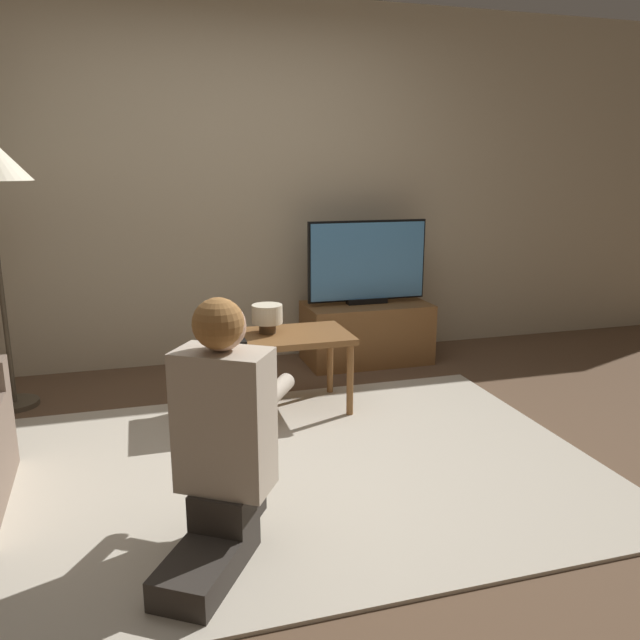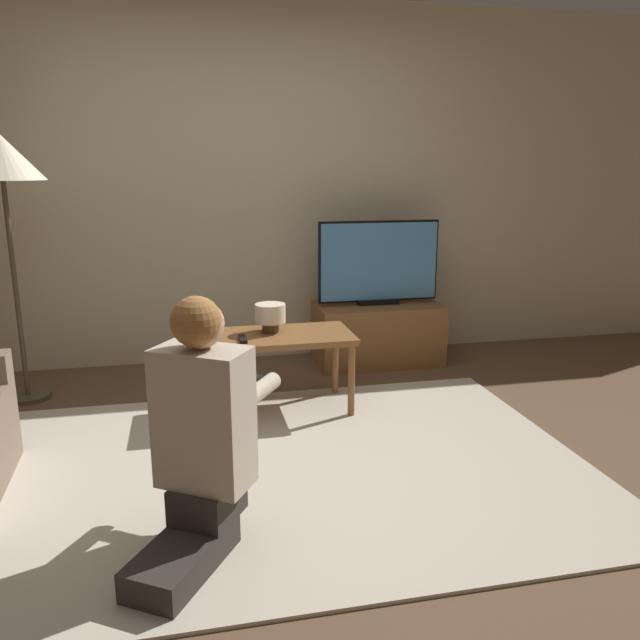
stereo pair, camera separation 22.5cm
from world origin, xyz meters
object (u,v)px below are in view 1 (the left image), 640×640
tv (367,262)px  table_lamp (267,316)px  coffee_table (279,344)px  person_kneeling (223,434)px

tv → table_lamp: (-0.91, -0.76, -0.18)m
coffee_table → table_lamp: bearing=136.5°
person_kneeling → table_lamp: (0.45, 1.39, 0.10)m
coffee_table → table_lamp: size_ratio=4.59×
person_kneeling → coffee_table: bearing=-78.6°
tv → table_lamp: size_ratio=5.01×
coffee_table → person_kneeling: bearing=-110.9°
table_lamp → coffee_table: bearing=-43.5°
table_lamp → tv: bearing=39.8°
coffee_table → person_kneeling: person_kneeling is taller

